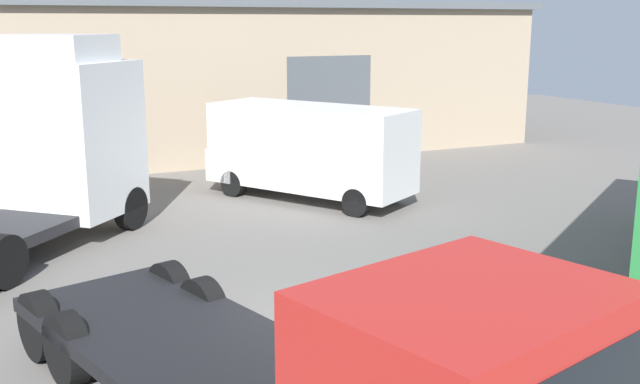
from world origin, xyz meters
The scene contains 4 objects.
ground_plane centered at (0.00, 0.00, 0.00)m, with size 60.00×60.00×0.00m, color slate.
warehouse_building centered at (0.00, 18.69, 2.73)m, with size 31.57×9.90×5.45m.
tractor_unit_white centered at (-2.85, 7.67, 2.11)m, with size 6.07×6.24×4.47m.
delivery_van_white centered at (3.61, 8.76, 1.39)m, with size 4.66×5.92×2.55m.
Camera 1 is at (-4.45, -9.53, 4.72)m, focal length 42.00 mm.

